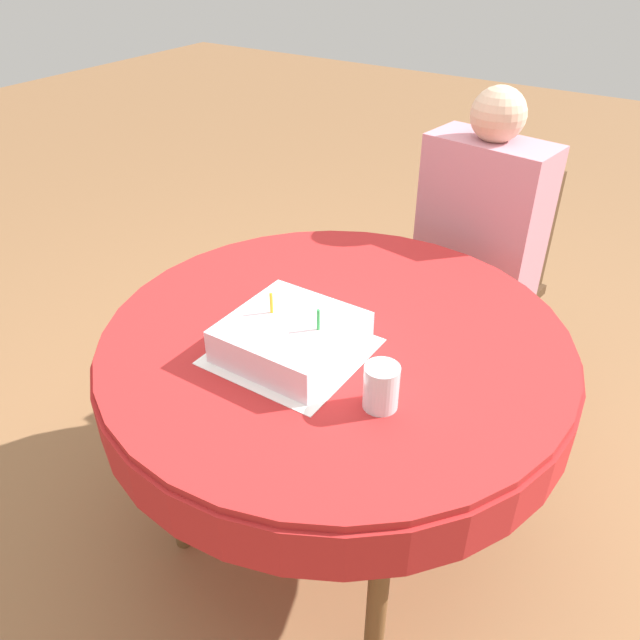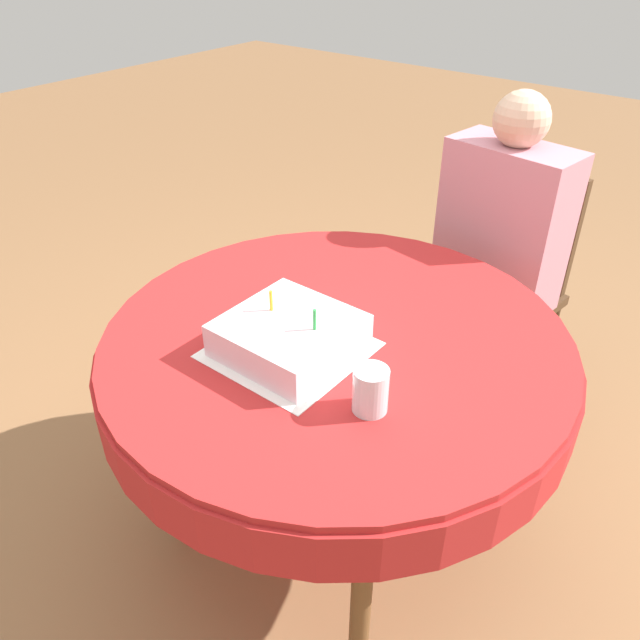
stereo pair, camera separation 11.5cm
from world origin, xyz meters
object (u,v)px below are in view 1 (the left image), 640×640
chair (482,273)px  birthday_cake (291,337)px  drinking_glass (381,387)px  person (478,229)px

chair → birthday_cake: chair is taller
birthday_cake → drinking_glass: (0.28, -0.05, 0.01)m
person → birthday_cake: size_ratio=4.03×
person → drinking_glass: size_ratio=11.11×
chair → drinking_glass: chair is taller
birthday_cake → drinking_glass: bearing=-11.1°
person → drinking_glass: person is taller
person → chair: bearing=90.0°
chair → person: bearing=-90.0°
person → birthday_cake: 0.97m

